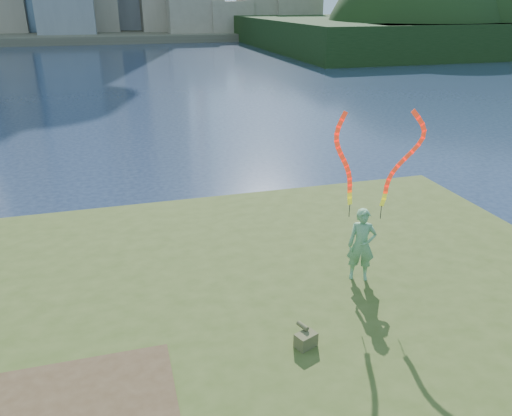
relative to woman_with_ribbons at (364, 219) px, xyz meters
name	(u,v)px	position (x,y,z in m)	size (l,w,h in m)	color
ground	(188,322)	(-3.78, 0.50, -2.21)	(320.00, 320.00, 0.00)	#18253E
grassy_knoll	(207,381)	(-3.78, -1.79, -1.87)	(20.00, 18.00, 0.80)	#3B4B1B
far_shore	(111,33)	(-3.78, 95.50, -1.61)	(320.00, 40.00, 1.20)	#514C3B
wooded_hill	(503,43)	(55.79, 60.46, -2.05)	(78.00, 50.00, 63.00)	black
woman_with_ribbons	(364,219)	(0.00, 0.00, 0.00)	(1.90, 0.83, 4.02)	#197628
canvas_bag	(306,339)	(-2.01, -1.90, -1.26)	(0.44, 0.49, 0.35)	#434525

